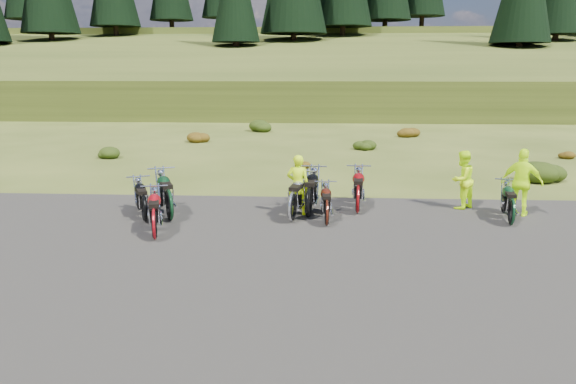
# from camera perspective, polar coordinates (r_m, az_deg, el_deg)

# --- Properties ---
(ground) EXTENTS (300.00, 300.00, 0.00)m
(ground) POSITION_cam_1_polar(r_m,az_deg,el_deg) (13.57, 1.54, -4.48)
(ground) COLOR #3D4B19
(ground) RESTS_ON ground
(gravel_pad) EXTENTS (20.00, 12.00, 0.04)m
(gravel_pad) POSITION_cam_1_polar(r_m,az_deg,el_deg) (11.67, 1.21, -7.36)
(gravel_pad) COLOR black
(gravel_pad) RESTS_ON ground
(hill_slope) EXTENTS (300.00, 45.97, 9.37)m
(hill_slope) POSITION_cam_1_polar(r_m,az_deg,el_deg) (63.09, 3.04, 9.00)
(hill_slope) COLOR #364416
(hill_slope) RESTS_ON ground
(hill_plateau) EXTENTS (300.00, 90.00, 9.17)m
(hill_plateau) POSITION_cam_1_polar(r_m,az_deg,el_deg) (123.03, 3.24, 10.77)
(hill_plateau) COLOR #364416
(hill_plateau) RESTS_ON ground
(shrub_1) EXTENTS (1.03, 1.03, 0.61)m
(shrub_1) POSITION_cam_1_polar(r_m,az_deg,el_deg) (26.31, -17.88, 3.98)
(shrub_1) COLOR #1A320C
(shrub_1) RESTS_ON ground
(shrub_2) EXTENTS (1.30, 1.30, 0.77)m
(shrub_2) POSITION_cam_1_polar(r_m,az_deg,el_deg) (30.50, -9.20, 5.69)
(shrub_2) COLOR #602E0C
(shrub_2) RESTS_ON ground
(shrub_3) EXTENTS (1.56, 1.56, 0.92)m
(shrub_3) POSITION_cam_1_polar(r_m,az_deg,el_deg) (35.23, -2.70, 6.88)
(shrub_3) COLOR #1A320C
(shrub_3) RESTS_ON ground
(shrub_4) EXTENTS (0.77, 0.77, 0.45)m
(shrub_4) POSITION_cam_1_polar(r_m,az_deg,el_deg) (22.49, 1.29, 3.00)
(shrub_4) COLOR #602E0C
(shrub_4) RESTS_ON ground
(shrub_5) EXTENTS (1.03, 1.03, 0.61)m
(shrub_5) POSITION_cam_1_polar(r_m,az_deg,el_deg) (27.79, 7.70, 4.90)
(shrub_5) COLOR #1A320C
(shrub_5) RESTS_ON ground
(shrub_6) EXTENTS (1.30, 1.30, 0.77)m
(shrub_6) POSITION_cam_1_polar(r_m,az_deg,el_deg) (33.34, 12.05, 6.15)
(shrub_6) COLOR #602E0C
(shrub_6) RESTS_ON ground
(shrub_7) EXTENTS (1.56, 1.56, 0.92)m
(shrub_7) POSITION_cam_1_polar(r_m,az_deg,el_deg) (21.85, 24.53, 2.19)
(shrub_7) COLOR #1A320C
(shrub_7) RESTS_ON ground
(shrub_8) EXTENTS (0.77, 0.77, 0.45)m
(shrub_8) POSITION_cam_1_polar(r_m,az_deg,el_deg) (27.82, 26.23, 3.56)
(shrub_8) COLOR #602E0C
(shrub_8) RESTS_ON ground
(motorcycle_0) EXTENTS (1.42, 2.08, 1.04)m
(motorcycle_0) POSITION_cam_1_polar(r_m,az_deg,el_deg) (15.16, -14.31, -3.03)
(motorcycle_0) COLOR black
(motorcycle_0) RESTS_ON ground
(motorcycle_1) EXTENTS (1.20, 2.17, 1.08)m
(motorcycle_1) POSITION_cam_1_polar(r_m,az_deg,el_deg) (13.59, -13.35, -4.80)
(motorcycle_1) COLOR maroon
(motorcycle_1) RESTS_ON ground
(motorcycle_2) EXTENTS (1.66, 2.45, 1.22)m
(motorcycle_2) POSITION_cam_1_polar(r_m,az_deg,el_deg) (15.13, -11.87, -2.94)
(motorcycle_2) COLOR black
(motorcycle_2) RESTS_ON ground
(motorcycle_3) EXTENTS (1.10, 2.32, 1.17)m
(motorcycle_3) POSITION_cam_1_polar(r_m,az_deg,el_deg) (14.69, 0.43, -3.13)
(motorcycle_3) COLOR #ADAEB2
(motorcycle_3) RESTS_ON ground
(motorcycle_4) EXTENTS (0.67, 1.87, 0.97)m
(motorcycle_4) POSITION_cam_1_polar(r_m,az_deg,el_deg) (14.37, 3.94, -3.52)
(motorcycle_4) COLOR #42140B
(motorcycle_4) RESTS_ON ground
(motorcycle_5) EXTENTS (0.98, 2.38, 1.22)m
(motorcycle_5) POSITION_cam_1_polar(r_m,az_deg,el_deg) (15.10, 2.08, -2.70)
(motorcycle_5) COLOR black
(motorcycle_5) RESTS_ON ground
(motorcycle_6) EXTENTS (0.89, 2.25, 1.16)m
(motorcycle_6) POSITION_cam_1_polar(r_m,az_deg,el_deg) (15.65, 7.07, -2.24)
(motorcycle_6) COLOR maroon
(motorcycle_6) RESTS_ON ground
(motorcycle_7) EXTENTS (0.95, 2.02, 1.02)m
(motorcycle_7) POSITION_cam_1_polar(r_m,az_deg,el_deg) (15.47, 21.67, -3.23)
(motorcycle_7) COLOR #0E3219
(motorcycle_7) RESTS_ON ground
(person_middle) EXTENTS (0.63, 0.43, 1.65)m
(person_middle) POSITION_cam_1_polar(r_m,az_deg,el_deg) (15.21, 1.01, 0.62)
(person_middle) COLOR #CFFF0D
(person_middle) RESTS_ON ground
(person_right_a) EXTENTS (1.02, 1.01, 1.66)m
(person_right_a) POSITION_cam_1_polar(r_m,az_deg,el_deg) (16.63, 17.24, 1.10)
(person_right_a) COLOR #CFFF0D
(person_right_a) RESTS_ON ground
(person_right_b) EXTENTS (1.15, 0.91, 1.83)m
(person_right_b) POSITION_cam_1_polar(r_m,az_deg,el_deg) (16.35, 22.67, 0.80)
(person_right_b) COLOR #CFFF0D
(person_right_b) RESTS_ON ground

